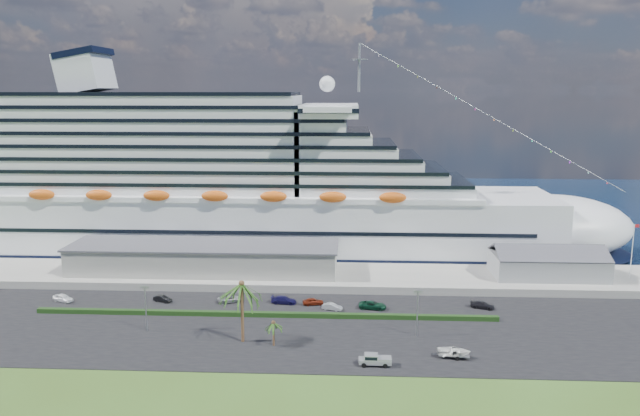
# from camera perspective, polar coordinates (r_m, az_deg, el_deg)

# --- Properties ---
(ground) EXTENTS (420.00, 420.00, 0.00)m
(ground) POSITION_cam_1_polar(r_m,az_deg,el_deg) (105.05, -1.92, -13.10)
(ground) COLOR #3A541C
(ground) RESTS_ON ground
(asphalt_lot) EXTENTS (140.00, 38.00, 0.12)m
(asphalt_lot) POSITION_cam_1_polar(r_m,az_deg,el_deg) (115.15, -1.45, -10.87)
(asphalt_lot) COLOR black
(asphalt_lot) RESTS_ON ground
(wharf) EXTENTS (240.00, 20.00, 1.80)m
(wharf) POSITION_cam_1_polar(r_m,az_deg,el_deg) (142.21, -0.57, -6.26)
(wharf) COLOR gray
(wharf) RESTS_ON ground
(water) EXTENTS (420.00, 160.00, 0.02)m
(water) POSITION_cam_1_polar(r_m,az_deg,el_deg) (229.86, 0.78, 0.07)
(water) COLOR black
(water) RESTS_ON ground
(cruise_ship) EXTENTS (191.00, 38.00, 54.00)m
(cruise_ship) POSITION_cam_1_polar(r_m,az_deg,el_deg) (164.55, -7.58, 1.62)
(cruise_ship) COLOR silver
(cruise_ship) RESTS_ON ground
(terminal_building) EXTENTS (61.00, 15.00, 6.30)m
(terminal_building) POSITION_cam_1_polar(r_m,az_deg,el_deg) (144.70, -10.53, -4.45)
(terminal_building) COLOR gray
(terminal_building) RESTS_ON wharf
(port_shed) EXTENTS (24.00, 12.31, 7.37)m
(port_shed) POSITION_cam_1_polar(r_m,az_deg,el_deg) (147.61, 20.09, -4.88)
(port_shed) COLOR gray
(port_shed) RESTS_ON wharf
(flagpole) EXTENTS (1.08, 0.16, 12.00)m
(flagpole) POSITION_cam_1_polar(r_m,az_deg,el_deg) (153.01, 26.66, -3.35)
(flagpole) COLOR silver
(flagpole) RESTS_ON wharf
(hedge) EXTENTS (88.00, 1.10, 0.90)m
(hedge) POSITION_cam_1_polar(r_m,az_deg,el_deg) (120.44, -5.13, -9.66)
(hedge) COLOR black
(hedge) RESTS_ON asphalt_lot
(lamp_post_left) EXTENTS (1.60, 0.35, 8.27)m
(lamp_post_left) POSITION_cam_1_polar(r_m,az_deg,el_deg) (116.00, -15.66, -8.33)
(lamp_post_left) COLOR gray
(lamp_post_left) RESTS_ON asphalt_lot
(lamp_post_right) EXTENTS (1.60, 0.35, 8.27)m
(lamp_post_right) POSITION_cam_1_polar(r_m,az_deg,el_deg) (110.80, 8.91, -8.96)
(lamp_post_right) COLOR gray
(lamp_post_right) RESTS_ON asphalt_lot
(palm_tall) EXTENTS (8.82, 8.82, 11.13)m
(palm_tall) POSITION_cam_1_polar(r_m,az_deg,el_deg) (106.72, -7.17, -7.50)
(palm_tall) COLOR #47301E
(palm_tall) RESTS_ON ground
(palm_short) EXTENTS (3.53, 3.53, 4.56)m
(palm_short) POSITION_cam_1_polar(r_m,az_deg,el_deg) (106.39, -4.28, -10.67)
(palm_short) COLOR #47301E
(palm_short) RESTS_ON ground
(parked_car_0) EXTENTS (4.89, 3.51, 1.55)m
(parked_car_0) POSITION_cam_1_polar(r_m,az_deg,el_deg) (138.23, -22.44, -7.61)
(parked_car_0) COLOR white
(parked_car_0) RESTS_ON asphalt_lot
(parked_car_1) EXTENTS (4.10, 2.67, 1.28)m
(parked_car_1) POSITION_cam_1_polar(r_m,az_deg,el_deg) (131.81, -14.20, -8.05)
(parked_car_1) COLOR black
(parked_car_1) RESTS_ON asphalt_lot
(parked_car_2) EXTENTS (5.39, 4.10, 1.36)m
(parked_car_2) POSITION_cam_1_polar(r_m,az_deg,el_deg) (128.97, -8.24, -8.22)
(parked_car_2) COLOR gray
(parked_car_2) RESTS_ON asphalt_lot
(parked_car_3) EXTENTS (5.32, 2.71, 1.48)m
(parked_car_3) POSITION_cam_1_polar(r_m,az_deg,el_deg) (127.08, -3.33, -8.39)
(parked_car_3) COLOR #19164D
(parked_car_3) RESTS_ON asphalt_lot
(parked_car_4) EXTENTS (4.41, 2.51, 1.41)m
(parked_car_4) POSITION_cam_1_polar(r_m,az_deg,el_deg) (126.13, -0.64, -8.54)
(parked_car_4) COLOR maroon
(parked_car_4) RESTS_ON asphalt_lot
(parked_car_5) EXTENTS (4.15, 2.48, 1.29)m
(parked_car_5) POSITION_cam_1_polar(r_m,az_deg,el_deg) (123.37, 1.11, -9.02)
(parked_car_5) COLOR #AEB2B6
(parked_car_5) RESTS_ON asphalt_lot
(parked_car_6) EXTENTS (5.69, 3.27, 1.49)m
(parked_car_6) POSITION_cam_1_polar(r_m,az_deg,el_deg) (124.33, 4.83, -8.85)
(parked_car_6) COLOR #0E3B26
(parked_car_6) RESTS_ON asphalt_lot
(parked_car_7) EXTENTS (5.02, 3.50, 1.35)m
(parked_car_7) POSITION_cam_1_polar(r_m,az_deg,el_deg) (128.27, 14.62, -8.58)
(parked_car_7) COLOR black
(parked_car_7) RESTS_ON asphalt_lot
(pickup_truck) EXTENTS (5.18, 2.07, 1.82)m
(pickup_truck) POSITION_cam_1_polar(r_m,az_deg,el_deg) (100.35, 5.01, -13.62)
(pickup_truck) COLOR black
(pickup_truck) RESTS_ON asphalt_lot
(boat_trailer) EXTENTS (6.22, 4.38, 1.75)m
(boat_trailer) POSITION_cam_1_polar(r_m,az_deg,el_deg) (104.61, 12.15, -12.69)
(boat_trailer) COLOR gray
(boat_trailer) RESTS_ON asphalt_lot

